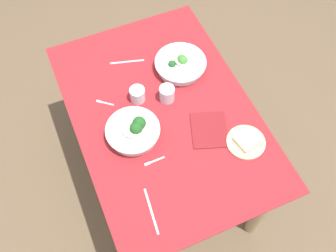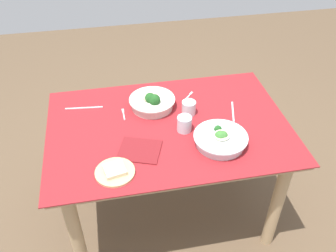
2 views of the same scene
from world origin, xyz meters
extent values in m
plane|color=brown|center=(0.00, 0.00, 0.00)|extent=(6.00, 6.00, 0.00)
cube|color=maroon|center=(0.00, 0.00, 0.73)|extent=(1.31, 0.88, 0.01)
cube|color=tan|center=(0.00, 0.00, 0.71)|extent=(1.27, 0.86, 0.02)
cylinder|color=tan|center=(-0.55, -0.34, 0.35)|extent=(0.07, 0.07, 0.70)
cylinder|color=tan|center=(0.55, -0.34, 0.35)|extent=(0.07, 0.07, 0.70)
cylinder|color=tan|center=(-0.55, 0.34, 0.35)|extent=(0.07, 0.07, 0.70)
cylinder|color=tan|center=(0.55, 0.34, 0.35)|extent=(0.07, 0.07, 0.70)
cylinder|color=white|center=(-0.23, 0.20, 0.75)|extent=(0.25, 0.25, 0.05)
cylinder|color=white|center=(-0.23, 0.20, 0.78)|extent=(0.28, 0.28, 0.01)
sphere|color=#3D7A33|center=(-0.22, 0.21, 0.79)|extent=(0.06, 0.06, 0.06)
sphere|color=#3D7A33|center=(-0.24, 0.21, 0.79)|extent=(0.05, 0.05, 0.05)
sphere|color=#1E511E|center=(-0.23, 0.15, 0.79)|extent=(0.04, 0.04, 0.04)
cylinder|color=beige|center=(-0.23, 0.20, 0.79)|extent=(0.08, 0.08, 0.01)
cylinder|color=silver|center=(0.06, -0.18, 0.75)|extent=(0.23, 0.23, 0.05)
cylinder|color=silver|center=(0.06, -0.18, 0.78)|extent=(0.26, 0.26, 0.01)
sphere|color=#1E511E|center=(0.05, -0.15, 0.81)|extent=(0.06, 0.06, 0.06)
sphere|color=#1E511E|center=(0.07, -0.17, 0.80)|extent=(0.06, 0.06, 0.06)
sphere|color=#3D7A33|center=(0.06, -0.16, 0.80)|extent=(0.04, 0.04, 0.04)
sphere|color=#33702D|center=(0.06, -0.17, 0.79)|extent=(0.04, 0.04, 0.04)
cylinder|color=beige|center=(0.07, -0.19, 0.80)|extent=(0.10, 0.10, 0.01)
cylinder|color=#D6B27A|center=(0.31, 0.30, 0.73)|extent=(0.19, 0.19, 0.01)
cube|color=beige|center=(0.31, 0.30, 0.75)|extent=(0.11, 0.11, 0.02)
cylinder|color=silver|center=(-0.07, 0.05, 0.77)|extent=(0.08, 0.08, 0.08)
cylinder|color=silver|center=(-0.13, -0.09, 0.77)|extent=(0.08, 0.08, 0.08)
cube|color=#B7B7BC|center=(-0.16, -0.24, 0.73)|extent=(0.05, 0.06, 0.00)
cube|color=#B7B7BC|center=(-0.19, -0.28, 0.73)|extent=(0.03, 0.03, 0.00)
cube|color=#B7B7BC|center=(0.23, -0.13, 0.73)|extent=(0.01, 0.07, 0.00)
cube|color=#B7B7BC|center=(0.23, -0.18, 0.73)|extent=(0.01, 0.03, 0.00)
cube|color=#B7B7BC|center=(0.45, -0.25, 0.73)|extent=(0.22, 0.03, 0.00)
cube|color=#B7B7BC|center=(-0.38, -0.05, 0.73)|extent=(0.06, 0.18, 0.00)
cube|color=maroon|center=(0.18, 0.17, 0.73)|extent=(0.25, 0.23, 0.01)
camera|label=1|loc=(0.99, -0.40, 2.40)|focal=41.99mm
camera|label=2|loc=(0.30, 1.51, 1.99)|focal=39.26mm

